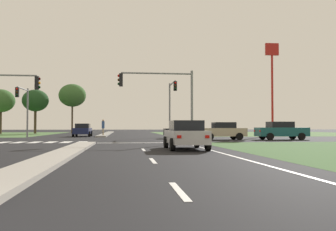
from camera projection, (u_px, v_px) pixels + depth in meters
ground_plane at (96, 140)px, 33.06m from camera, size 200.00×200.00×0.00m
grass_verge_far_right at (263, 134)px, 60.48m from camera, size 35.00×35.00×0.01m
median_island_near at (59, 156)px, 14.22m from camera, size 1.20×22.00×0.14m
median_island_far at (107, 133)px, 57.87m from camera, size 1.20×36.00×0.14m
lane_dash_near at (179, 191)px, 6.81m from camera, size 0.14×2.00×0.01m
lane_dash_second at (153, 161)px, 12.76m from camera, size 0.14×2.00×0.01m
lane_dash_third at (143, 150)px, 18.71m from camera, size 0.14×2.00×0.01m
edge_line_right at (224, 154)px, 16.04m from camera, size 0.14×24.00×0.01m
stop_bar_near at (142, 143)px, 26.58m from camera, size 6.40×0.50×0.01m
crosswalk_bar_near at (3, 142)px, 27.12m from camera, size 0.70×2.80×0.01m
crosswalk_bar_second at (19, 142)px, 27.27m from camera, size 0.70×2.80×0.01m
crosswalk_bar_third at (35, 142)px, 27.41m from camera, size 0.70×2.80×0.01m
crosswalk_bar_fourth at (51, 142)px, 27.55m from camera, size 0.70×2.80×0.01m
crosswalk_bar_fifth at (66, 142)px, 27.69m from camera, size 0.70×2.80×0.01m
crosswalk_bar_sixth at (82, 142)px, 27.83m from camera, size 0.70×2.80×0.01m
car_beige_near at (222, 131)px, 32.64m from camera, size 4.14×1.96×1.56m
car_navy_second at (83, 130)px, 43.10m from camera, size 2.01×4.62×1.52m
car_teal_third at (281, 131)px, 32.78m from camera, size 4.55×1.97×1.62m
car_black_fourth at (185, 131)px, 36.15m from camera, size 4.16×2.03×1.50m
car_silver_fifth at (186, 135)px, 19.20m from camera, size 1.97×4.34×1.50m
traffic_signal_near_left at (3, 94)px, 25.89m from camera, size 4.28×0.32×5.08m
traffic_signal_near_right at (164, 92)px, 27.30m from camera, size 5.65×0.32×5.40m
traffic_signal_far_right at (172, 99)px, 39.03m from camera, size 0.32×4.71×5.98m
traffic_signal_far_left at (24, 103)px, 37.24m from camera, size 0.32×4.24×5.24m
pedestrian_at_median at (103, 125)px, 44.05m from camera, size 0.34×0.34×1.91m
fastfood_pole_sign at (272, 69)px, 48.61m from camera, size 1.80×0.40×12.24m
treeline_second at (1, 101)px, 59.01m from camera, size 4.37×4.37×7.18m
treeline_third at (35, 101)px, 60.13m from camera, size 4.22×4.22×7.24m
treeline_fourth at (72, 95)px, 62.55m from camera, size 4.58×4.58×8.44m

